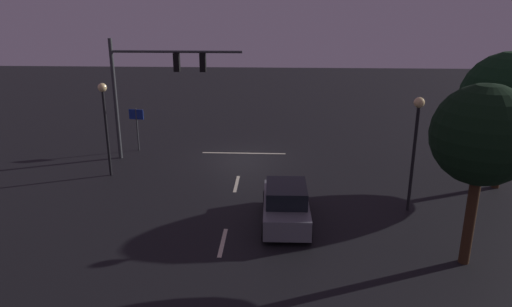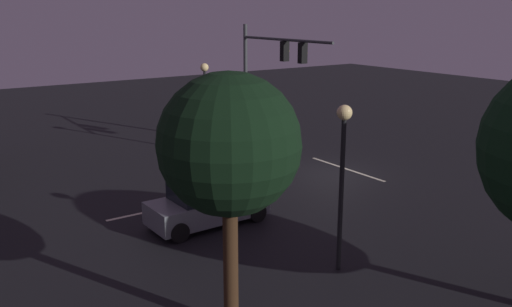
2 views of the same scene
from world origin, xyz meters
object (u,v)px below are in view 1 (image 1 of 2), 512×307
Objects in this scene: tree_left_far at (483,136)px; traffic_signal_assembly at (154,77)px; car_approaching at (286,205)px; route_sign at (137,120)px; tree_left_near at (510,101)px; street_lamp_right_kerb at (105,111)px; street_lamp_left_kerb at (416,133)px.

traffic_signal_assembly is at bearing -38.90° from tree_left_far.
car_approaching is 1.69× the size of route_sign.
traffic_signal_assembly is 1.66× the size of car_approaching.
tree_left_near reaches higher than tree_left_far.
traffic_signal_assembly reaches higher than tree_left_near.
traffic_signal_assembly is at bearing -11.79° from tree_left_near.
tree_left_near is at bearing -157.22° from car_approaching.
traffic_signal_assembly is 3.58m from route_sign.
street_lamp_right_kerb reaches higher than car_approaching.
street_lamp_left_kerb is 0.80× the size of tree_left_far.
street_lamp_left_kerb is 14.87m from street_lamp_right_kerb.
car_approaching is 0.70× the size of tree_left_far.
route_sign is (14.20, -8.00, -1.62)m from street_lamp_left_kerb.
traffic_signal_assembly is 1.16× the size of tree_left_far.
street_lamp_left_kerb is at bearing 165.83° from street_lamp_right_kerb.
tree_left_near reaches higher than street_lamp_left_kerb.
street_lamp_right_kerb is 4.62m from route_sign.
tree_left_near is (-19.16, 5.14, 2.41)m from route_sign.
car_approaching is 13.01m from route_sign.
car_approaching is (-7.23, 7.99, -3.90)m from traffic_signal_assembly.
street_lamp_right_kerb is 0.77× the size of tree_left_far.
street_lamp_right_kerb is at bearing -2.32° from tree_left_near.
traffic_signal_assembly is 1.11× the size of tree_left_near.
street_lamp_right_kerb is at bearing -29.41° from car_approaching.
route_sign is (-0.22, -4.36, -1.53)m from street_lamp_right_kerb.
traffic_signal_assembly reaches higher than tree_left_far.
street_lamp_left_kerb is at bearing 152.61° from traffic_signal_assembly.
street_lamp_left_kerb is at bearing -164.56° from car_approaching.
tree_left_near reaches higher than car_approaching.
traffic_signal_assembly is at bearing -122.80° from street_lamp_right_kerb.
tree_left_far reaches higher than route_sign.
tree_left_near is 8.26m from tree_left_far.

